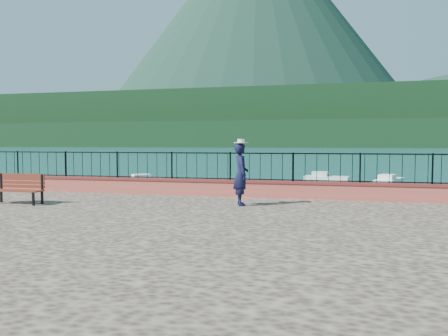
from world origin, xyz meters
The scene contains 17 objects.
ground centered at (0.00, 0.00, 0.00)m, with size 2000.00×2000.00×0.00m, color #19596B.
promenade centered at (0.00, -6.00, 0.60)m, with size 30.00×20.00×1.20m, color #332821.
parapet centered at (0.00, 3.70, 1.49)m, with size 28.00×0.46×0.58m, color #BA5243.
railing centered at (0.00, 3.70, 2.25)m, with size 27.00×0.05×0.95m, color black.
dock centered at (-2.00, 12.00, 0.15)m, with size 2.00×16.00×0.30m, color #2D231C.
far_forest centered at (0.00, 300.00, 9.00)m, with size 900.00×60.00×18.00m, color black.
foothills centered at (0.00, 360.00, 22.00)m, with size 900.00×120.00×44.00m, color black.
volcano centered at (-120.00, 700.00, 190.00)m, with size 560.00×560.00×380.00m, color #142D23.
park_bench centered at (-6.26, 0.20, 1.48)m, with size 1.66×0.55×0.92m.
person centered at (0.53, 1.57, 2.14)m, with size 0.69×0.45×1.89m, color black.
hat centered at (0.53, 1.57, 3.15)m, with size 0.44×0.44×0.12m, color silver.
boat_0 centered at (-7.92, 8.60, 0.40)m, with size 3.90×1.30×0.80m, color silver.
boat_1 centered at (3.71, 9.64, 0.40)m, with size 3.98×1.30×0.80m, color silver.
boat_2 centered at (5.70, 13.00, 0.40)m, with size 3.77×1.30×0.80m, color silver.
boat_3 centered at (-10.15, 18.84, 0.40)m, with size 3.54×1.30×0.80m, color silver.
boat_4 centered at (2.76, 24.62, 0.40)m, with size 3.44×1.30×0.80m, color silver.
boat_5 centered at (7.34, 23.19, 0.40)m, with size 4.04×1.30×0.80m, color silver.
Camera 1 is at (3.22, -11.31, 3.09)m, focal length 35.00 mm.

